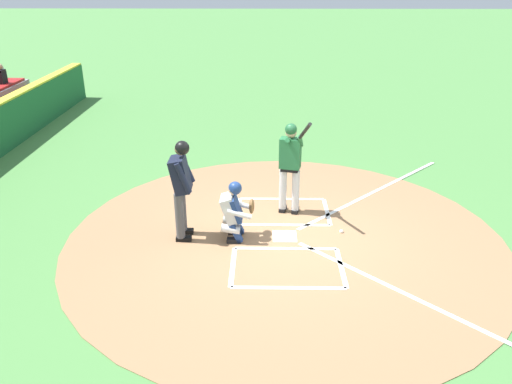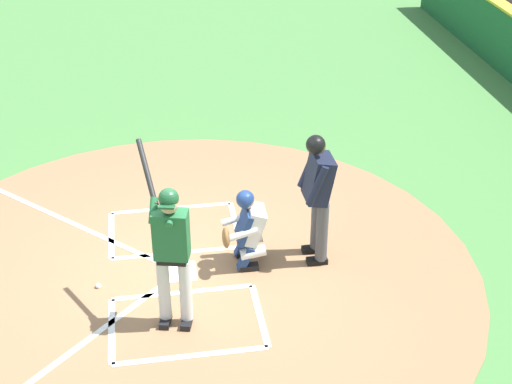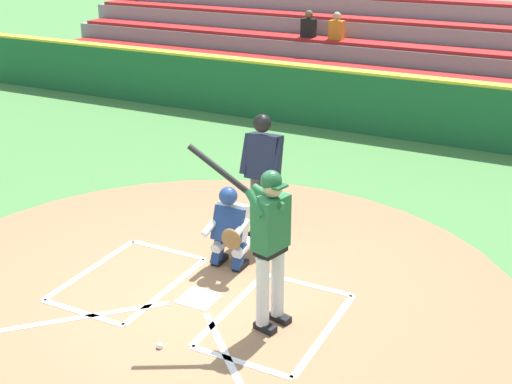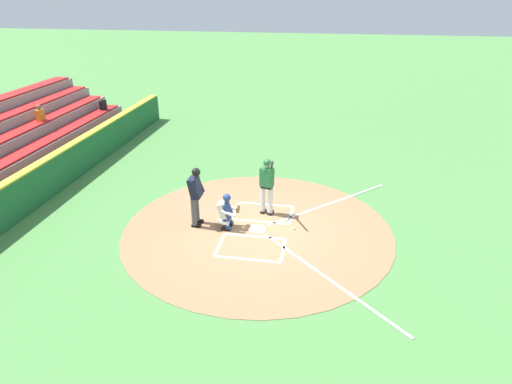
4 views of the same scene
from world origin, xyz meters
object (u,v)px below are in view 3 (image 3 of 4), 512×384
object	(u,v)px
baseball	(160,346)
batter	(269,238)
catcher	(230,226)
plate_umpire	(264,168)

from	to	relation	value
baseball	batter	bearing A→B (deg)	-131.76
catcher	plate_umpire	xyz separation A→B (m)	(-0.02, -0.94, 0.49)
batter	baseball	bearing A→B (deg)	48.24
plate_umpire	baseball	size ratio (longest dim) A/B	25.20
batter	plate_umpire	size ratio (longest dim) A/B	1.14
plate_umpire	baseball	bearing A→B (deg)	94.01
batter	catcher	xyz separation A→B (m)	(1.07, -1.04, -0.51)
batter	catcher	distance (m)	1.57
plate_umpire	baseball	xyz separation A→B (m)	(-0.20, 2.92, -1.04)
batter	baseball	world-z (taller)	batter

